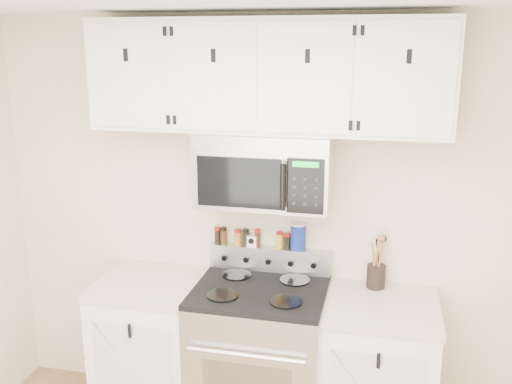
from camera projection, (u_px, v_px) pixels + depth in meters
The scene contains 18 objects.
back_wall at pixel (271, 222), 3.52m from camera, with size 3.50×0.01×2.50m, color #BFB08F.
range at pixel (260, 359), 3.42m from camera, with size 0.76×0.65×1.10m.
base_cabinet_left at pixel (154, 348), 3.60m from camera, with size 0.64×0.62×0.92m.
base_cabinet_right at pixel (377, 376), 3.29m from camera, with size 0.64×0.62×0.92m.
microwave at pixel (265, 169), 3.25m from camera, with size 0.76×0.44×0.42m.
upper_cabinets at pixel (266, 76), 3.14m from camera, with size 2.00×0.35×0.62m.
utensil_crock at pixel (376, 275), 3.36m from camera, with size 0.11×0.11×0.32m.
kitchen_timer at pixel (252, 241), 3.54m from camera, with size 0.06×0.05×0.07m, color white.
salt_canister at pixel (298, 236), 3.47m from camera, with size 0.09×0.09×0.17m.
spice_jar_0 at pixel (217, 235), 3.59m from camera, with size 0.04×0.04×0.10m.
spice_jar_1 at pixel (224, 235), 3.58m from camera, with size 0.04×0.04×0.11m.
spice_jar_2 at pixel (238, 237), 3.56m from camera, with size 0.04×0.04×0.10m.
spice_jar_3 at pixel (246, 237), 3.55m from camera, with size 0.04×0.04×0.10m.
spice_jar_4 at pixel (257, 238), 3.53m from camera, with size 0.04×0.04×0.11m.
spice_jar_5 at pixel (279, 240), 3.50m from camera, with size 0.04×0.04×0.11m.
spice_jar_6 at pixel (287, 241), 3.49m from camera, with size 0.04×0.04×0.10m.
spice_jar_7 at pixel (295, 242), 3.48m from camera, with size 0.04×0.04×0.10m.
spice_jar_8 at pixel (297, 242), 3.48m from camera, with size 0.04×0.04×0.09m.
Camera 1 is at (0.67, -1.55, 2.33)m, focal length 40.00 mm.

